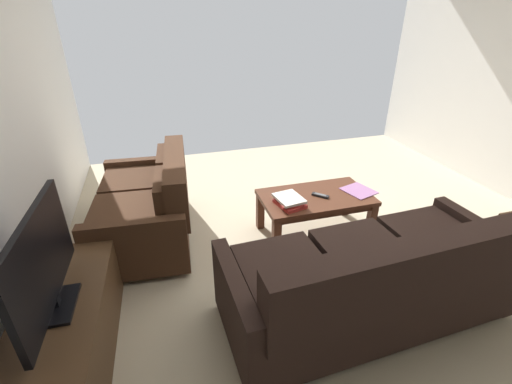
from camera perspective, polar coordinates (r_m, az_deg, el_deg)
The scene contains 9 objects.
ground_plane at distance 3.46m, azimuth 11.84°, elevation -8.17°, with size 4.98×5.39×0.01m, color beige.
sofa_main at distance 2.55m, azimuth 18.41°, elevation -13.36°, with size 2.01×0.92×0.85m.
loveseat_near at distance 3.44m, azimuth -16.99°, elevation -2.02°, with size 0.93×1.44×0.82m.
coffee_table at distance 3.39m, azimuth 9.62°, elevation -1.59°, with size 1.04×0.58×0.42m.
tv_stand at distance 2.56m, azimuth -28.33°, elevation -19.78°, with size 0.52×1.31×0.46m.
flat_tv at distance 2.22m, azimuth -31.41°, elevation -9.94°, with size 0.21×0.92×0.60m.
book_stack at distance 3.14m, azimuth 5.43°, elevation -1.50°, with size 0.26×0.31×0.08m.
tv_remote at distance 3.34m, azimuth 10.40°, elevation -0.55°, with size 0.14×0.15×0.02m.
loose_magazine at distance 3.53m, azimuth 16.34°, elevation 0.20°, with size 0.26×0.28×0.01m, color #996699.
Camera 1 is at (1.44, 2.44, 1.97)m, focal length 24.64 mm.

